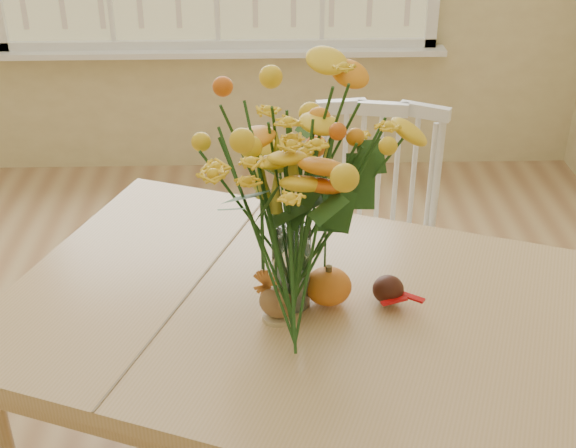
{
  "coord_description": "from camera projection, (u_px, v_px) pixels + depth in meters",
  "views": [
    {
      "loc": [
        0.25,
        -1.83,
        1.91
      ],
      "look_at": [
        0.3,
        -0.2,
        0.99
      ],
      "focal_mm": 48.0,
      "sensor_mm": 36.0,
      "label": 1
    }
  ],
  "objects": [
    {
      "name": "dining_table",
      "position": [
        288.0,
        331.0,
        2.01
      ],
      "size": [
        1.71,
        1.47,
        0.77
      ],
      "rotation": [
        0.0,
        0.0,
        -0.37
      ],
      "color": "tan",
      "rests_on": "floor"
    },
    {
      "name": "windsor_chair",
      "position": [
        374.0,
        231.0,
        2.74
      ],
      "size": [
        0.52,
        0.5,
        0.97
      ],
      "rotation": [
        0.0,
        0.0,
        -0.18
      ],
      "color": "white",
      "rests_on": "floor"
    },
    {
      "name": "flower_vase",
      "position": [
        292.0,
        189.0,
        1.8
      ],
      "size": [
        0.46,
        0.46,
        0.54
      ],
      "color": "white",
      "rests_on": "dining_table"
    },
    {
      "name": "pumpkin",
      "position": [
        328.0,
        288.0,
        1.94
      ],
      "size": [
        0.12,
        0.12,
        0.09
      ],
      "primitive_type": "ellipsoid",
      "color": "orange",
      "rests_on": "dining_table"
    },
    {
      "name": "turkey_figurine",
      "position": [
        277.0,
        303.0,
        1.88
      ],
      "size": [
        0.12,
        0.11,
        0.12
      ],
      "rotation": [
        0.0,
        0.0,
        -0.52
      ],
      "color": "#CCB78C",
      "rests_on": "dining_table"
    },
    {
      "name": "dark_gourd",
      "position": [
        388.0,
        291.0,
        1.95
      ],
      "size": [
        0.13,
        0.09,
        0.07
      ],
      "color": "#38160F",
      "rests_on": "dining_table"
    }
  ]
}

